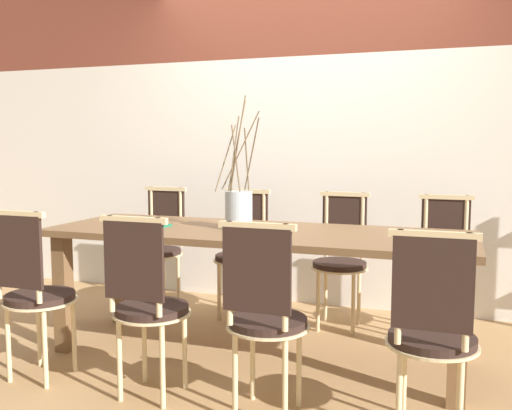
{
  "coord_description": "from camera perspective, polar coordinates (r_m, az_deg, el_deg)",
  "views": [
    {
      "loc": [
        1.11,
        -3.16,
        1.28
      ],
      "look_at": [
        0.0,
        0.0,
        0.92
      ],
      "focal_mm": 40.0,
      "sensor_mm": 36.0,
      "label": 1
    }
  ],
  "objects": [
    {
      "name": "book_stack",
      "position": [
        3.59,
        -10.75,
        -1.91
      ],
      "size": [
        0.26,
        0.2,
        0.03
      ],
      "color": "#1E6B4C",
      "rests_on": "dining_table"
    },
    {
      "name": "wall_rear",
      "position": [
        4.55,
        5.3,
        10.14
      ],
      "size": [
        12.0,
        0.06,
        3.2
      ],
      "color": "silver",
      "rests_on": "ground_plane"
    },
    {
      "name": "chair_far_leftend",
      "position": [
        4.52,
        -9.59,
        -3.75
      ],
      "size": [
        0.39,
        0.39,
        0.94
      ],
      "rotation": [
        0.0,
        0.0,
        3.14
      ],
      "color": "black",
      "rests_on": "ground_plane"
    },
    {
      "name": "chair_near_right",
      "position": [
        2.54,
        17.18,
        -11.77
      ],
      "size": [
        0.39,
        0.39,
        0.94
      ],
      "color": "black",
      "rests_on": "ground_plane"
    },
    {
      "name": "dining_table",
      "position": [
        3.4,
        0.0,
        -4.26
      ],
      "size": [
        2.5,
        0.84,
        0.77
      ],
      "color": "brown",
      "rests_on": "ground_plane"
    },
    {
      "name": "chair_near_left",
      "position": [
        2.91,
        -10.86,
        -9.29
      ],
      "size": [
        0.39,
        0.39,
        0.94
      ],
      "color": "black",
      "rests_on": "ground_plane"
    },
    {
      "name": "chair_far_center",
      "position": [
        4.03,
        8.49,
        -4.92
      ],
      "size": [
        0.39,
        0.39,
        0.94
      ],
      "rotation": [
        0.0,
        0.0,
        3.14
      ],
      "color": "black",
      "rests_on": "ground_plane"
    },
    {
      "name": "chair_far_left",
      "position": [
        4.23,
        -1.34,
        -4.34
      ],
      "size": [
        0.39,
        0.39,
        0.94
      ],
      "rotation": [
        0.0,
        0.0,
        3.14
      ],
      "color": "black",
      "rests_on": "ground_plane"
    },
    {
      "name": "chair_far_right",
      "position": [
        3.97,
        18.28,
        -5.36
      ],
      "size": [
        0.39,
        0.39,
        0.94
      ],
      "rotation": [
        0.0,
        0.0,
        3.14
      ],
      "color": "black",
      "rests_on": "ground_plane"
    },
    {
      "name": "vase_centerpiece",
      "position": [
        3.41,
        -1.75,
        -0.27
      ],
      "size": [
        0.28,
        0.23,
        0.8
      ],
      "color": "#B2BCC1",
      "rests_on": "dining_table"
    },
    {
      "name": "chair_near_center",
      "position": [
        2.67,
        0.88,
        -10.64
      ],
      "size": [
        0.39,
        0.39,
        0.94
      ],
      "color": "black",
      "rests_on": "ground_plane"
    },
    {
      "name": "chair_near_leftend",
      "position": [
        3.31,
        -21.37,
        -7.75
      ],
      "size": [
        0.39,
        0.39,
        0.94
      ],
      "color": "black",
      "rests_on": "ground_plane"
    },
    {
      "name": "ground_plane",
      "position": [
        3.58,
        0.0,
        -14.8
      ],
      "size": [
        16.0,
        16.0,
        0.0
      ],
      "primitive_type": "plane",
      "color": "#A87F51"
    }
  ]
}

